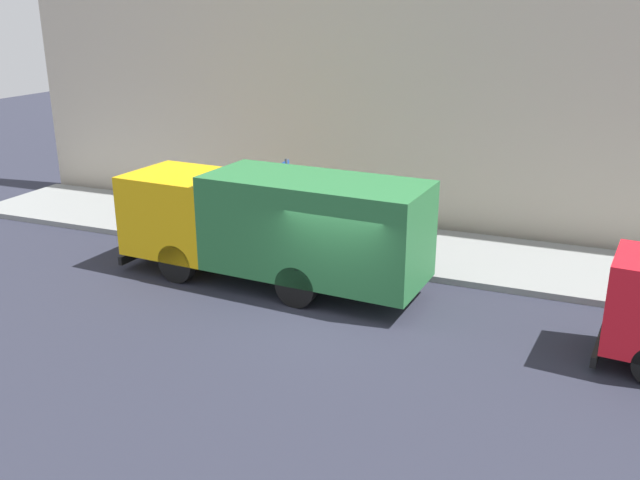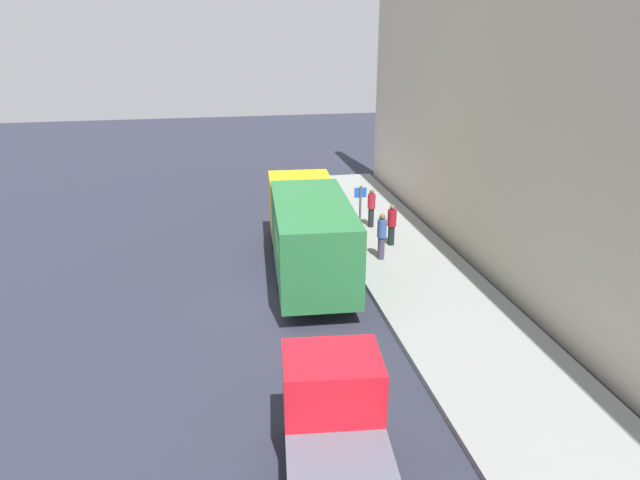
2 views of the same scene
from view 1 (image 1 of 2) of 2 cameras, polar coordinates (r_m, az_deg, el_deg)
name	(u,v)px [view 1 (image 1 of 2)]	position (r m, az deg, el deg)	size (l,w,h in m)	color
ground	(332,316)	(16.64, 0.98, -6.32)	(80.00, 80.00, 0.00)	#272936
sidewalk	(392,248)	(21.06, 6.05, -0.63)	(4.15, 30.00, 0.18)	gray
building_facade	(423,39)	(22.37, 8.57, 16.21)	(0.50, 30.00, 12.24)	#BEB39F
large_utility_truck	(272,223)	(17.99, -4.00, 1.43)	(2.94, 8.61, 3.02)	#EDB30E
pedestrian_walking	(303,215)	(20.71, -1.39, 2.13)	(0.43, 0.43, 1.76)	#40374C
pedestrian_standing	(276,205)	(21.96, -3.66, 2.90)	(0.48, 0.48, 1.66)	black
pedestrian_third	(214,200)	(22.81, -8.86, 3.34)	(0.47, 0.47, 1.67)	black
traffic_cone_orange	(194,221)	(22.43, -10.43, 1.56)	(0.49, 0.49, 0.70)	orange
street_sign_post	(286,198)	(19.90, -2.81, 3.51)	(0.44, 0.08, 2.80)	#4C5156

